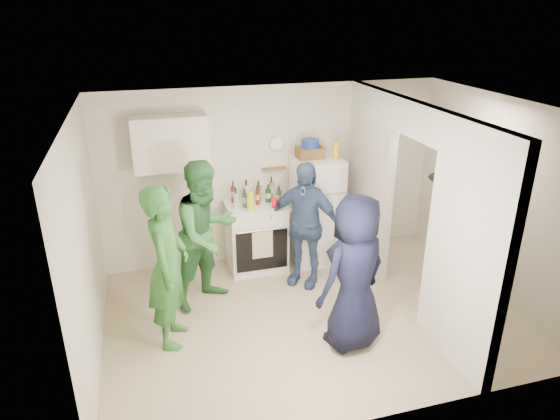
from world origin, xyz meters
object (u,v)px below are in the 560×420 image
object	(u,v)px
stove	(256,236)
person_denim	(304,224)
yellow_cup_stack_top	(336,150)
person_green_center	(206,234)
person_nook	(450,230)
blue_bowl	(310,143)
wicker_basket	(310,153)
person_green_left	(168,267)
fridge	(316,211)
person_navy	(355,273)

from	to	relation	value
stove	person_denim	size ratio (longest dim) A/B	0.57
yellow_cup_stack_top	person_green_center	xyz separation A→B (m)	(-1.86, -0.55, -0.75)
yellow_cup_stack_top	person_nook	distance (m)	1.79
blue_bowl	yellow_cup_stack_top	world-z (taller)	blue_bowl
wicker_basket	blue_bowl	size ratio (longest dim) A/B	1.46
person_green_center	person_denim	size ratio (longest dim) A/B	1.09
person_green_left	person_denim	xyz separation A→B (m)	(1.79, 0.79, -0.07)
person_green_left	person_green_center	xyz separation A→B (m)	(0.51, 0.70, 0.00)
blue_bowl	yellow_cup_stack_top	xyz separation A→B (m)	(0.32, -0.15, -0.08)
stove	fridge	bearing A→B (deg)	-1.96
fridge	person_nook	size ratio (longest dim) A/B	0.86
fridge	wicker_basket	distance (m)	0.85
fridge	person_green_left	distance (m)	2.54
stove	person_green_center	xyz separation A→B (m)	(-0.77, -0.68, 0.43)
stove	person_denim	bearing A→B (deg)	-48.89
wicker_basket	yellow_cup_stack_top	size ratio (longest dim) A/B	1.40
person_green_left	fridge	bearing A→B (deg)	-43.79
stove	person_green_left	distance (m)	1.93
person_green_center	person_denim	world-z (taller)	person_green_center
fridge	person_nook	world-z (taller)	person_nook
stove	person_nook	world-z (taller)	person_nook
person_denim	person_navy	world-z (taller)	person_navy
blue_bowl	stove	bearing A→B (deg)	-178.52
yellow_cup_stack_top	person_denim	world-z (taller)	yellow_cup_stack_top
person_green_center	person_nook	bearing A→B (deg)	-43.80
stove	person_nook	distance (m)	2.57
person_green_left	person_green_center	world-z (taller)	person_green_center
wicker_basket	person_denim	world-z (taller)	wicker_basket
fridge	person_navy	size ratio (longest dim) A/B	0.89
person_nook	person_navy	bearing A→B (deg)	-35.69
blue_bowl	person_green_center	size ratio (longest dim) A/B	0.13
wicker_basket	person_green_left	bearing A→B (deg)	-145.77
person_navy	person_nook	world-z (taller)	person_nook
person_green_left	person_denim	size ratio (longest dim) A/B	1.08
person_green_left	person_navy	bearing A→B (deg)	-93.47
person_navy	yellow_cup_stack_top	bearing A→B (deg)	-126.04
fridge	person_denim	distance (m)	0.67
fridge	person_green_center	xyz separation A→B (m)	(-1.64, -0.65, 0.15)
stove	person_navy	world-z (taller)	person_navy
wicker_basket	person_navy	size ratio (longest dim) A/B	0.20
person_denim	person_nook	world-z (taller)	person_nook
person_green_center	person_navy	world-z (taller)	person_green_center
yellow_cup_stack_top	person_green_left	distance (m)	2.79
stove	yellow_cup_stack_top	size ratio (longest dim) A/B	3.87
yellow_cup_stack_top	person_green_center	world-z (taller)	person_green_center
yellow_cup_stack_top	person_denim	size ratio (longest dim) A/B	0.15
yellow_cup_stack_top	stove	bearing A→B (deg)	173.23
stove	fridge	size ratio (longest dim) A/B	0.63
blue_bowl	person_nook	world-z (taller)	blue_bowl
fridge	yellow_cup_stack_top	bearing A→B (deg)	-24.44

